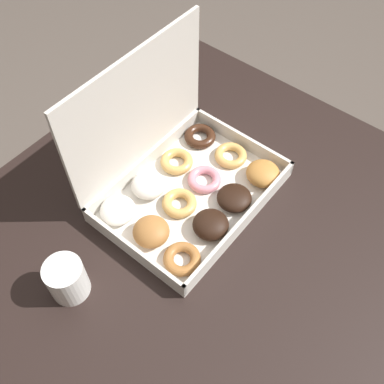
{
  "coord_description": "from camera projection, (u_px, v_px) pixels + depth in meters",
  "views": [
    {
      "loc": [
        -0.42,
        -0.28,
        1.6
      ],
      "look_at": [
        0.04,
        0.1,
        0.77
      ],
      "focal_mm": 42.0,
      "sensor_mm": 36.0,
      "label": 1
    }
  ],
  "objects": [
    {
      "name": "ground_plane",
      "position": [
        206.0,
        339.0,
        1.59
      ],
      "size": [
        8.0,
        8.0,
        0.0
      ],
      "primitive_type": "plane",
      "color": "#564C44"
    },
    {
      "name": "dining_table",
      "position": [
        213.0,
        253.0,
        1.06
      ],
      "size": [
        1.03,
        1.03,
        0.75
      ],
      "color": "black",
      "rests_on": "ground_plane"
    },
    {
      "name": "donut_box",
      "position": [
        180.0,
        178.0,
        1.0
      ],
      "size": [
        0.4,
        0.29,
        0.33
      ],
      "color": "silver",
      "rests_on": "dining_table"
    },
    {
      "name": "coffee_mug",
      "position": [
        67.0,
        279.0,
        0.87
      ],
      "size": [
        0.08,
        0.08,
        0.09
      ],
      "color": "white",
      "rests_on": "dining_table"
    }
  ]
}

